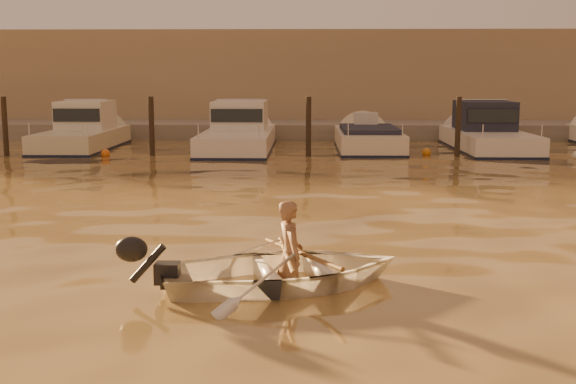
{
  "coord_description": "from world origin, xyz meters",
  "views": [
    {
      "loc": [
        -0.32,
        -10.46,
        2.71
      ],
      "look_at": [
        -0.61,
        1.6,
        0.75
      ],
      "focal_mm": 45.0,
      "sensor_mm": 36.0,
      "label": 1
    }
  ],
  "objects_px": {
    "moored_boat_1": "(82,132)",
    "moored_boat_2": "(239,132)",
    "dinghy": "(283,270)",
    "person": "(290,255)",
    "moored_boat_3": "(368,143)",
    "waterfront_building": "(311,81)",
    "moored_boat_4": "(488,133)"
  },
  "relations": [
    {
      "from": "dinghy",
      "to": "moored_boat_4",
      "type": "bearing_deg",
      "value": -37.95
    },
    {
      "from": "waterfront_building",
      "to": "person",
      "type": "bearing_deg",
      "value": -91.03
    },
    {
      "from": "moored_boat_3",
      "to": "dinghy",
      "type": "bearing_deg",
      "value": -98.51
    },
    {
      "from": "moored_boat_1",
      "to": "moored_boat_3",
      "type": "bearing_deg",
      "value": 0.0
    },
    {
      "from": "dinghy",
      "to": "waterfront_building",
      "type": "height_order",
      "value": "waterfront_building"
    },
    {
      "from": "dinghy",
      "to": "person",
      "type": "relative_size",
      "value": 2.22
    },
    {
      "from": "dinghy",
      "to": "moored_boat_4",
      "type": "relative_size",
      "value": 0.44
    },
    {
      "from": "moored_boat_1",
      "to": "moored_boat_4",
      "type": "bearing_deg",
      "value": 0.0
    },
    {
      "from": "moored_boat_1",
      "to": "waterfront_building",
      "type": "relative_size",
      "value": 0.14
    },
    {
      "from": "moored_boat_1",
      "to": "moored_boat_2",
      "type": "distance_m",
      "value": 5.81
    },
    {
      "from": "person",
      "to": "waterfront_building",
      "type": "xyz_separation_m",
      "value": [
        0.51,
        28.37,
        1.99
      ]
    },
    {
      "from": "moored_boat_1",
      "to": "moored_boat_4",
      "type": "xyz_separation_m",
      "value": [
        14.93,
        0.0,
        0.0
      ]
    },
    {
      "from": "dinghy",
      "to": "moored_boat_3",
      "type": "xyz_separation_m",
      "value": [
        2.6,
        17.4,
        0.02
      ]
    },
    {
      "from": "moored_boat_2",
      "to": "moored_boat_3",
      "type": "relative_size",
      "value": 1.27
    },
    {
      "from": "moored_boat_1",
      "to": "moored_boat_4",
      "type": "distance_m",
      "value": 14.93
    },
    {
      "from": "person",
      "to": "moored_boat_4",
      "type": "height_order",
      "value": "moored_boat_4"
    },
    {
      "from": "person",
      "to": "moored_boat_2",
      "type": "relative_size",
      "value": 0.18
    },
    {
      "from": "moored_boat_1",
      "to": "moored_boat_3",
      "type": "xyz_separation_m",
      "value": [
        10.56,
        0.0,
        -0.4
      ]
    },
    {
      "from": "person",
      "to": "moored_boat_1",
      "type": "distance_m",
      "value": 19.15
    },
    {
      "from": "moored_boat_1",
      "to": "moored_boat_4",
      "type": "height_order",
      "value": "same"
    },
    {
      "from": "moored_boat_4",
      "to": "moored_boat_2",
      "type": "bearing_deg",
      "value": 180.0
    },
    {
      "from": "moored_boat_3",
      "to": "moored_boat_2",
      "type": "bearing_deg",
      "value": 180.0
    },
    {
      "from": "dinghy",
      "to": "moored_boat_3",
      "type": "distance_m",
      "value": 17.59
    },
    {
      "from": "waterfront_building",
      "to": "moored_boat_4",
      "type": "bearing_deg",
      "value": -59.98
    },
    {
      "from": "moored_boat_2",
      "to": "moored_boat_4",
      "type": "distance_m",
      "value": 9.12
    },
    {
      "from": "waterfront_building",
      "to": "moored_boat_2",
      "type": "bearing_deg",
      "value": -104.08
    },
    {
      "from": "person",
      "to": "moored_boat_3",
      "type": "bearing_deg",
      "value": -24.34
    },
    {
      "from": "moored_boat_2",
      "to": "moored_boat_3",
      "type": "height_order",
      "value": "moored_boat_2"
    },
    {
      "from": "moored_boat_2",
      "to": "person",
      "type": "bearing_deg",
      "value": -82.62
    },
    {
      "from": "dinghy",
      "to": "person",
      "type": "distance_m",
      "value": 0.23
    },
    {
      "from": "moored_boat_1",
      "to": "moored_boat_2",
      "type": "height_order",
      "value": "same"
    },
    {
      "from": "dinghy",
      "to": "person",
      "type": "bearing_deg",
      "value": -90.0
    }
  ]
}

